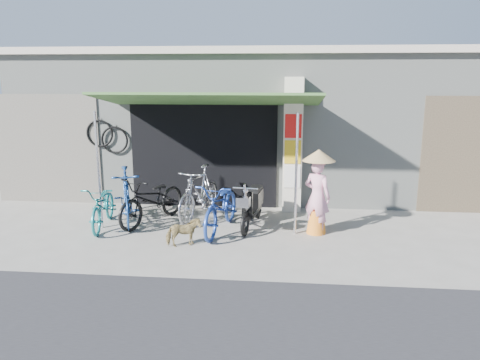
# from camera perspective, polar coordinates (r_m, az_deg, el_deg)

# --- Properties ---
(ground) EXTENTS (80.00, 80.00, 0.00)m
(ground) POSITION_cam_1_polar(r_m,az_deg,el_deg) (8.60, 0.70, -8.01)
(ground) COLOR gray
(ground) RESTS_ON ground
(bicycle_shop) EXTENTS (12.30, 5.30, 3.66)m
(bicycle_shop) POSITION_cam_1_polar(r_m,az_deg,el_deg) (13.18, 2.55, 7.44)
(bicycle_shop) COLOR #969B93
(bicycle_shop) RESTS_ON ground
(shop_pillar) EXTENTS (0.42, 0.44, 3.00)m
(shop_pillar) POSITION_cam_1_polar(r_m,az_deg,el_deg) (10.58, 6.43, 4.23)
(shop_pillar) COLOR beige
(shop_pillar) RESTS_ON ground
(awning) EXTENTS (4.60, 1.88, 2.72)m
(awning) POSITION_cam_1_polar(r_m,az_deg,el_deg) (9.78, -3.81, 9.58)
(awning) COLOR #365E2A
(awning) RESTS_ON ground
(neighbour_left) EXTENTS (2.60, 0.06, 2.60)m
(neighbour_left) POSITION_cam_1_polar(r_m,az_deg,el_deg) (12.15, -22.44, 3.50)
(neighbour_left) COLOR #6B665B
(neighbour_left) RESTS_ON ground
(bike_teal) EXTENTS (0.84, 1.78, 0.90)m
(bike_teal) POSITION_cam_1_polar(r_m,az_deg,el_deg) (9.88, -16.31, -3.04)
(bike_teal) COLOR #1A7876
(bike_teal) RESTS_ON ground
(bike_blue) EXTENTS (1.16, 1.97, 1.14)m
(bike_blue) POSITION_cam_1_polar(r_m,az_deg,el_deg) (10.06, -13.69, -1.88)
(bike_blue) COLOR navy
(bike_blue) RESTS_ON ground
(bike_black) EXTENTS (1.44, 2.04, 1.02)m
(bike_black) POSITION_cam_1_polar(r_m,az_deg,el_deg) (9.89, -10.59, -2.36)
(bike_black) COLOR black
(bike_black) RESTS_ON ground
(bike_silver) EXTENTS (1.02, 1.97, 1.14)m
(bike_silver) POSITION_cam_1_polar(r_m,az_deg,el_deg) (10.06, -5.02, -1.57)
(bike_silver) COLOR #B0AFB4
(bike_silver) RESTS_ON ground
(bike_navy) EXTENTS (1.00, 2.04, 1.03)m
(bike_navy) POSITION_cam_1_polar(r_m,az_deg,el_deg) (9.21, -2.25, -3.24)
(bike_navy) COLOR #203E93
(bike_navy) RESTS_ON ground
(street_dog) EXTENTS (0.68, 0.50, 0.52)m
(street_dog) POSITION_cam_1_polar(r_m,az_deg,el_deg) (8.55, -6.91, -6.36)
(street_dog) COLOR tan
(street_dog) RESTS_ON ground
(moped) EXTENTS (0.53, 1.69, 0.96)m
(moped) POSITION_cam_1_polar(r_m,az_deg,el_deg) (9.55, 1.51, -3.12)
(moped) COLOR black
(moped) RESTS_ON ground
(nun) EXTENTS (0.65, 0.64, 1.66)m
(nun) POSITION_cam_1_polar(r_m,az_deg,el_deg) (9.15, 9.42, -1.46)
(nun) COLOR pink
(nun) RESTS_ON ground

